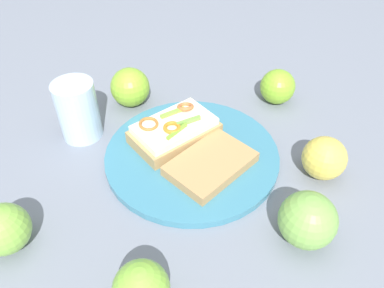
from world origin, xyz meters
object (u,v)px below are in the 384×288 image
at_px(apple_1, 130,87).
at_px(apple_2, 324,158).
at_px(bread_slice_side, 210,164).
at_px(apple_4, 308,220).
at_px(sandwich, 175,130).
at_px(plate, 192,155).
at_px(apple_5, 278,87).
at_px(apple_0, 4,229).
at_px(drinking_glass, 78,110).

bearing_deg(apple_1, apple_2, 19.66).
bearing_deg(bread_slice_side, apple_4, -90.11).
height_order(sandwich, apple_1, apple_1).
distance_m(plate, apple_2, 0.22).
distance_m(plate, apple_5, 0.25).
xyz_separation_m(bread_slice_side, apple_4, (0.18, 0.02, 0.02)).
bearing_deg(apple_4, bread_slice_side, -174.33).
relative_size(apple_2, apple_4, 0.89).
bearing_deg(apple_0, sandwich, 93.75).
height_order(plate, apple_5, apple_5).
distance_m(bread_slice_side, apple_4, 0.19).
height_order(apple_1, apple_2, apple_1).
xyz_separation_m(apple_0, apple_1, (-0.18, 0.32, 0.00)).
relative_size(bread_slice_side, drinking_glass, 1.26).
bearing_deg(apple_5, apple_4, -42.30).
bearing_deg(bread_slice_side, drinking_glass, 110.82).
distance_m(apple_2, drinking_glass, 0.44).
height_order(apple_2, apple_4, apple_4).
bearing_deg(apple_2, apple_0, -113.46).
relative_size(apple_0, apple_2, 1.00).
distance_m(apple_2, apple_4, 0.14).
bearing_deg(apple_4, apple_2, 116.25).
height_order(bread_slice_side, drinking_glass, drinking_glass).
height_order(bread_slice_side, apple_2, apple_2).
bearing_deg(apple_1, apple_4, 1.13).
relative_size(apple_2, apple_5, 1.02).
distance_m(sandwich, apple_2, 0.26).
distance_m(apple_0, drinking_glass, 0.25).
bearing_deg(bread_slice_side, sandwich, 82.94).
height_order(apple_5, drinking_glass, drinking_glass).
xyz_separation_m(apple_0, drinking_glass, (-0.16, 0.20, 0.02)).
bearing_deg(apple_0, apple_5, 89.07).
bearing_deg(bread_slice_side, apple_5, 9.80).
bearing_deg(apple_4, apple_0, -128.18).
relative_size(bread_slice_side, apple_0, 1.93).
height_order(bread_slice_side, apple_4, apple_4).
height_order(sandwich, apple_5, apple_5).
relative_size(sandwich, apple_1, 1.92).
bearing_deg(apple_1, sandwich, -2.65).
bearing_deg(apple_4, apple_1, -178.87).
distance_m(plate, apple_4, 0.24).
bearing_deg(apple_2, apple_4, -63.75).
relative_size(sandwich, drinking_glass, 1.37).
xyz_separation_m(bread_slice_side, apple_0, (-0.08, -0.31, 0.01)).
height_order(apple_0, apple_5, apple_0).
bearing_deg(drinking_glass, apple_4, 17.96).
distance_m(apple_1, apple_2, 0.40).
bearing_deg(plate, apple_4, 4.19).
height_order(plate, apple_1, apple_1).
xyz_separation_m(apple_2, drinking_glass, (-0.35, -0.26, 0.02)).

